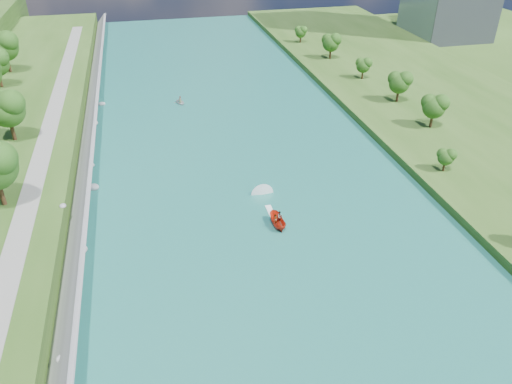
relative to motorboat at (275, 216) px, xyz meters
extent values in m
plane|color=#2D5119|center=(-1.75, -6.14, -0.84)|extent=(260.00, 260.00, 0.00)
cube|color=#1A6564|center=(-1.75, 13.86, -0.79)|extent=(55.00, 240.00, 0.10)
cube|color=#2D5119|center=(47.75, 13.86, -0.09)|extent=(44.00, 240.00, 1.50)
cube|color=slate|center=(-27.60, 13.86, 0.96)|extent=(3.54, 236.00, 4.05)
ellipsoid|color=gray|center=(-27.64, -20.71, 1.02)|extent=(1.10, 1.07, 0.79)
ellipsoid|color=gray|center=(-27.52, -13.77, 0.57)|extent=(1.40, 1.35, 0.97)
ellipsoid|color=gray|center=(-27.07, -1.48, -0.09)|extent=(1.73, 1.70, 0.99)
ellipsoid|color=gray|center=(-29.40, 5.54, 2.74)|extent=(0.93, 1.05, 0.58)
ellipsoid|color=gray|center=(-26.12, 15.33, -0.41)|extent=(1.67, 1.36, 1.22)
ellipsoid|color=gray|center=(-26.76, 23.12, -0.39)|extent=(1.04, 0.98, 0.75)
ellipsoid|color=gray|center=(-27.47, 34.03, 0.51)|extent=(1.70, 2.05, 1.08)
ellipsoid|color=gray|center=(-26.88, 41.10, -0.11)|extent=(1.45, 1.56, 1.02)
ellipsoid|color=gray|center=(-25.79, 52.83, -0.64)|extent=(1.56, 1.30, 0.94)
cube|color=gray|center=(-34.25, 13.86, 2.71)|extent=(3.00, 200.00, 0.10)
ellipsoid|color=#204412|center=(-39.60, 30.21, 8.06)|extent=(6.49, 6.49, 10.81)
ellipsoid|color=#204412|center=(-47.04, 70.75, 8.40)|extent=(6.89, 6.89, 11.48)
ellipsoid|color=#204412|center=(30.45, 5.59, 3.04)|extent=(2.86, 2.86, 4.77)
ellipsoid|color=#204412|center=(37.57, 22.06, 4.59)|extent=(4.72, 4.72, 7.87)
ellipsoid|color=#204412|center=(37.47, 36.02, 4.64)|extent=(4.78, 4.78, 7.97)
ellipsoid|color=#204412|center=(36.29, 52.03, 3.70)|extent=(3.65, 3.65, 6.09)
ellipsoid|color=#204412|center=(34.47, 69.47, 4.67)|extent=(4.82, 4.82, 8.04)
ellipsoid|color=#204412|center=(31.63, 87.14, 3.55)|extent=(3.47, 3.47, 5.79)
imported|color=red|center=(-0.01, -1.33, 0.10)|extent=(2.00, 4.47, 1.68)
imported|color=#66605B|center=(-0.41, -1.73, 0.55)|extent=(0.82, 0.75, 1.88)
imported|color=#66605B|center=(0.49, -0.83, 0.45)|extent=(0.86, 0.69, 1.69)
cube|color=white|center=(-0.01, 1.67, -0.71)|extent=(0.90, 5.00, 0.06)
imported|color=#9A9DA3|center=(-8.60, 49.35, -0.42)|extent=(3.17, 3.73, 0.65)
imported|color=#66605B|center=(-8.60, 49.35, 0.22)|extent=(0.82, 0.68, 1.43)
camera|label=1|loc=(-16.55, -57.64, 40.99)|focal=35.00mm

